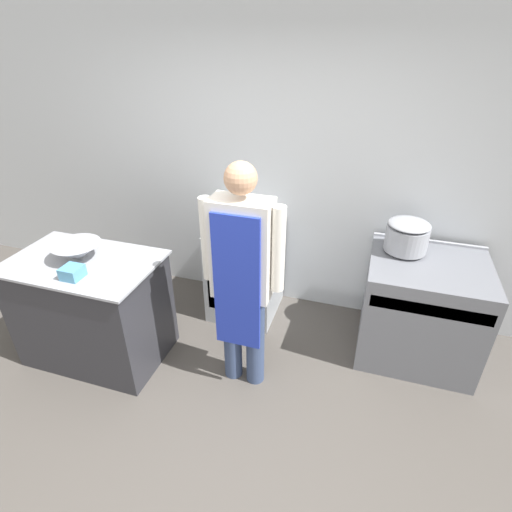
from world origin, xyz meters
name	(u,v)px	position (x,y,z in m)	size (l,w,h in m)	color
ground_plane	(196,466)	(0.00, 0.00, 0.00)	(14.00, 14.00, 0.00)	#4C4742
wall_back	(281,170)	(0.00, 2.02, 1.35)	(8.00, 0.05, 2.70)	silver
prep_counter	(93,309)	(-1.22, 0.73, 0.46)	(1.15, 0.73, 0.91)	#2D2D33
stove	(420,309)	(1.34, 1.55, 0.44)	(0.91, 0.79, 0.89)	slate
fridge_unit	(245,271)	(-0.23, 1.67, 0.45)	(0.61, 0.61, 0.89)	#A8ADB2
person_cook	(242,272)	(0.05, 0.82, 1.00)	(0.59, 0.24, 1.77)	#38476B
mixing_bowl	(77,251)	(-1.26, 0.76, 0.97)	(0.37, 0.37, 0.13)	#9EA0A8
plastic_tub	(72,272)	(-1.12, 0.52, 0.95)	(0.14, 0.14, 0.09)	teal
stock_pot	(407,235)	(1.13, 1.69, 1.02)	(0.33, 0.33, 0.26)	#9EA0A8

